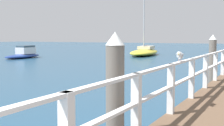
{
  "coord_description": "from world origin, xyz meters",
  "views": [
    {
      "loc": [
        0.31,
        0.18,
        1.84
      ],
      "look_at": [
        -4.25,
        8.69,
        0.99
      ],
      "focal_mm": 48.48,
      "sensor_mm": 36.0,
      "label": 1
    }
  ],
  "objects_px": {
    "dock_piling_near": "(115,95)",
    "boat_1": "(24,54)",
    "seagull_foreground": "(180,55)",
    "boat_3": "(145,51)",
    "dock_piling_far": "(212,59)"
  },
  "relations": [
    {
      "from": "dock_piling_near",
      "to": "boat_1",
      "type": "relative_size",
      "value": 0.45
    },
    {
      "from": "dock_piling_near",
      "to": "seagull_foreground",
      "type": "distance_m",
      "value": 2.23
    },
    {
      "from": "seagull_foreground",
      "to": "boat_1",
      "type": "xyz_separation_m",
      "value": [
        -17.05,
        12.95,
        -1.11
      ]
    },
    {
      "from": "boat_1",
      "to": "boat_3",
      "type": "bearing_deg",
      "value": 41.54
    },
    {
      "from": "seagull_foreground",
      "to": "boat_3",
      "type": "height_order",
      "value": "boat_3"
    },
    {
      "from": "boat_1",
      "to": "boat_3",
      "type": "xyz_separation_m",
      "value": [
        7.63,
        8.38,
        0.02
      ]
    },
    {
      "from": "dock_piling_far",
      "to": "seagull_foreground",
      "type": "xyz_separation_m",
      "value": [
        0.38,
        -5.98,
        0.5
      ]
    },
    {
      "from": "dock_piling_far",
      "to": "dock_piling_near",
      "type": "bearing_deg",
      "value": -90.0
    },
    {
      "from": "dock_piling_near",
      "to": "boat_1",
      "type": "height_order",
      "value": "dock_piling_near"
    },
    {
      "from": "dock_piling_near",
      "to": "boat_1",
      "type": "bearing_deg",
      "value": 137.83
    },
    {
      "from": "dock_piling_near",
      "to": "seagull_foreground",
      "type": "xyz_separation_m",
      "value": [
        0.38,
        2.14,
        0.5
      ]
    },
    {
      "from": "dock_piling_near",
      "to": "dock_piling_far",
      "type": "height_order",
      "value": "same"
    },
    {
      "from": "seagull_foreground",
      "to": "boat_3",
      "type": "bearing_deg",
      "value": -75.29
    },
    {
      "from": "seagull_foreground",
      "to": "boat_3",
      "type": "relative_size",
      "value": 0.05
    },
    {
      "from": "dock_piling_far",
      "to": "boat_3",
      "type": "height_order",
      "value": "boat_3"
    }
  ]
}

